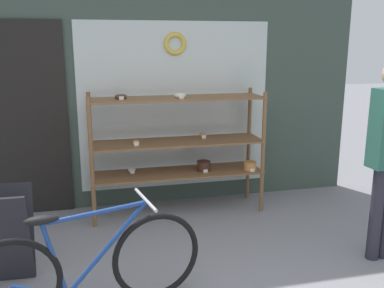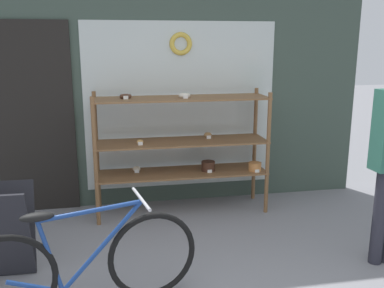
{
  "view_description": "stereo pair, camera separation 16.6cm",
  "coord_description": "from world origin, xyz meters",
  "views": [
    {
      "loc": [
        -0.74,
        -2.27,
        1.87
      ],
      "look_at": [
        0.07,
        1.17,
        1.02
      ],
      "focal_mm": 40.0,
      "sensor_mm": 36.0,
      "label": 1
    },
    {
      "loc": [
        -0.58,
        -2.31,
        1.87
      ],
      "look_at": [
        0.07,
        1.17,
        1.02
      ],
      "focal_mm": 40.0,
      "sensor_mm": 36.0,
      "label": 2
    }
  ],
  "objects": [
    {
      "name": "storefront_facade",
      "position": [
        -0.04,
        2.58,
        1.72
      ],
      "size": [
        4.77,
        0.13,
        3.55
      ],
      "color": "#3D4C42",
      "rests_on": "ground_plane"
    },
    {
      "name": "bicycle",
      "position": [
        -0.83,
        0.49,
        0.36
      ],
      "size": [
        1.65,
        0.48,
        0.8
      ],
      "rotation": [
        0.0,
        0.0,
        0.19
      ],
      "color": "black",
      "rests_on": "ground_plane"
    },
    {
      "name": "display_case",
      "position": [
        0.17,
        2.2,
        0.81
      ],
      "size": [
        1.89,
        0.49,
        1.35
      ],
      "color": "brown",
      "rests_on": "ground_plane"
    }
  ]
}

